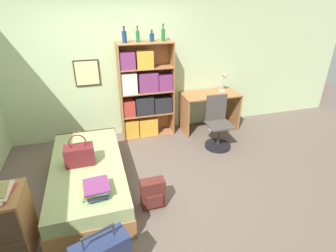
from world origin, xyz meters
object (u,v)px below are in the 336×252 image
object	(u,v)px
handbag	(79,155)
backpack	(153,194)
desk	(210,105)
waste_bin	(215,123)
bed	(89,176)
bottle_green	(124,36)
bookcase	(144,95)
bottle_brown	(138,36)
desk_chair	(218,131)
bottle_blue	(163,35)
book_stack_on_bed	(96,189)
desk_lamp	(225,78)
bottle_clear	(152,37)

from	to	relation	value
handbag	backpack	xyz separation A→B (m)	(0.86, -0.60, -0.39)
desk	waste_bin	distance (m)	0.42
bed	bottle_green	distance (m)	2.38
bookcase	bottle_green	distance (m)	1.10
bottle_brown	desk	xyz separation A→B (m)	(1.39, -0.14, -1.37)
bottle_brown	desk_chair	distance (m)	2.18
backpack	waste_bin	xyz separation A→B (m)	(1.79, 1.86, -0.07)
bottle_blue	waste_bin	bearing A→B (deg)	-11.14
bed	desk	world-z (taller)	desk
book_stack_on_bed	bottle_green	size ratio (longest dim) A/B	1.40
bottle_green	waste_bin	xyz separation A→B (m)	(1.75, -0.20, -1.76)
book_stack_on_bed	backpack	distance (m)	0.76
bed	handbag	bearing A→B (deg)	173.98
book_stack_on_bed	bookcase	size ratio (longest dim) A/B	0.21
bookcase	desk_lamp	bearing A→B (deg)	-1.55
book_stack_on_bed	desk_lamp	bearing A→B (deg)	38.11
bookcase	bottle_green	bearing A→B (deg)	175.67
bookcase	desk_chair	world-z (taller)	bookcase
desk	backpack	bearing A→B (deg)	-130.77
bookcase	desk_chair	xyz separation A→B (m)	(1.17, -0.84, -0.53)
bottle_clear	bottle_blue	world-z (taller)	bottle_blue
bottle_brown	backpack	size ratio (longest dim) A/B	0.67
bed	desk_chair	bearing A→B (deg)	14.90
bed	desk_chair	distance (m)	2.37
handbag	waste_bin	size ratio (longest dim) A/B	1.60
waste_bin	desk_chair	bearing A→B (deg)	-113.51
desk	desk_chair	bearing A→B (deg)	-102.18
waste_bin	bottle_brown	bearing A→B (deg)	172.53
book_stack_on_bed	backpack	size ratio (longest dim) A/B	0.94
bed	book_stack_on_bed	distance (m)	0.76
desk	bottle_green	bearing A→B (deg)	175.01
book_stack_on_bed	bookcase	bearing A→B (deg)	64.59
desk_lamp	waste_bin	distance (m)	0.95
bottle_brown	desk	size ratio (longest dim) A/B	0.24
handbag	backpack	size ratio (longest dim) A/B	1.10
desk	desk_lamp	world-z (taller)	desk_lamp
bed	bottle_clear	size ratio (longest dim) A/B	10.51
book_stack_on_bed	desk_chair	bearing A→B (deg)	30.76
bottle_brown	desk	world-z (taller)	bottle_brown
bottle_clear	desk	size ratio (longest dim) A/B	0.17
bottle_blue	desk	world-z (taller)	bottle_blue
book_stack_on_bed	bottle_green	world-z (taller)	bottle_green
bottle_blue	bottle_brown	bearing A→B (deg)	-178.76
handbag	desk	xyz separation A→B (m)	(2.52, 1.32, -0.05)
bed	bottle_clear	world-z (taller)	bottle_clear
bottle_blue	desk	distance (m)	1.67
desk_chair	waste_bin	distance (m)	0.74
book_stack_on_bed	bottle_clear	bearing A→B (deg)	60.91
bottle_blue	waste_bin	xyz separation A→B (m)	(1.06, -0.21, -1.77)
desk_lamp	bottle_brown	bearing A→B (deg)	177.82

